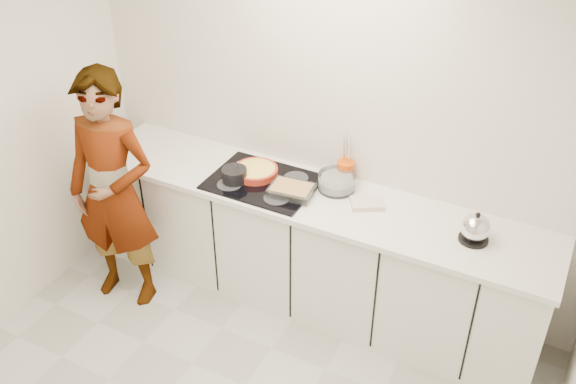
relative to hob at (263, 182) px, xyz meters
The scene contains 12 objects.
wall_back 0.62m from the hob, 44.17° to the left, with size 3.60×0.00×2.60m, color silver.
base_cabinets 0.60m from the hob, ahead, with size 3.20×0.58×0.87m, color white.
countertop 0.35m from the hob, ahead, with size 3.24×0.64×0.04m, color white.
hob is the anchor object (origin of this frame).
tart_dish 0.11m from the hob, 149.04° to the left, with size 0.41×0.41×0.05m.
saucepan 0.20m from the hob, 152.91° to the right, with size 0.21×0.21×0.16m.
baking_dish 0.25m from the hob, 11.00° to the right, with size 0.31×0.24×0.05m.
mixing_bowl 0.50m from the hob, 18.57° to the left, with size 0.33×0.33×0.12m.
tea_towel 0.73m from the hob, ahead, with size 0.20×0.15×0.03m, color white.
kettle 1.43m from the hob, ahead, with size 0.22×0.22×0.20m.
utensil_crock 0.56m from the hob, 30.12° to the left, with size 0.12×0.12×0.15m, color #D24A06.
cook 1.01m from the hob, 148.25° to the right, with size 0.64×0.42×1.76m, color white.
Camera 1 is at (1.49, -1.92, 3.27)m, focal length 40.00 mm.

